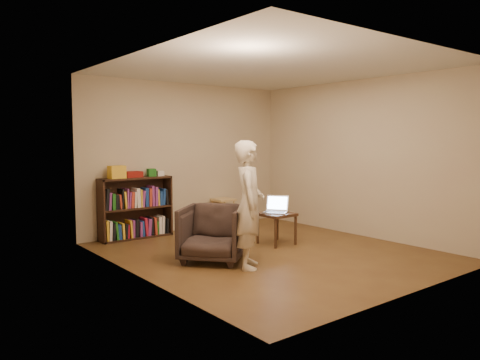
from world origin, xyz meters
TOP-DOWN VIEW (x-y plane):
  - floor at (0.00, 0.00)m, footprint 4.50×4.50m
  - ceiling at (0.00, 0.00)m, footprint 4.50×4.50m
  - wall_back at (0.00, 2.25)m, footprint 4.00×0.00m
  - wall_left at (-2.00, 0.00)m, footprint 0.00×4.50m
  - wall_right at (2.00, 0.00)m, footprint 0.00×4.50m
  - bookshelf at (-1.08, 2.09)m, footprint 1.20×0.30m
  - box_yellow at (-1.40, 2.05)m, footprint 0.25×0.18m
  - red_cloth at (-1.11, 2.11)m, footprint 0.29×0.22m
  - box_green at (-0.78, 2.10)m, footprint 0.15×0.15m
  - box_white at (-0.63, 2.08)m, footprint 0.12×0.12m
  - stool at (0.65, 2.03)m, footprint 0.36×0.36m
  - armchair at (-0.91, 0.11)m, footprint 1.14×1.14m
  - side_table at (0.44, 0.34)m, footprint 0.47×0.47m
  - laptop at (0.47, 0.39)m, footprint 0.47×0.47m
  - person at (-0.73, -0.43)m, footprint 0.66×0.70m

SIDE VIEW (x-z plane):
  - floor at x=0.00m, z-range 0.00..0.00m
  - armchair at x=-0.91m, z-range 0.00..0.74m
  - side_table at x=0.44m, z-range 0.16..0.65m
  - stool at x=0.65m, z-range 0.16..0.68m
  - bookshelf at x=-1.08m, z-range -0.06..0.94m
  - laptop at x=0.47m, z-range 0.42..0.67m
  - person at x=-0.73m, z-range 0.00..1.60m
  - box_white at x=-0.63m, z-range 1.00..1.09m
  - red_cloth at x=-1.11m, z-range 1.00..1.09m
  - box_green at x=-0.78m, z-range 1.00..1.13m
  - box_yellow at x=-1.40m, z-range 1.00..1.20m
  - wall_back at x=0.00m, z-range -0.70..3.30m
  - wall_left at x=-2.00m, z-range -0.95..3.55m
  - wall_right at x=2.00m, z-range -0.95..3.55m
  - ceiling at x=0.00m, z-range 2.60..2.60m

